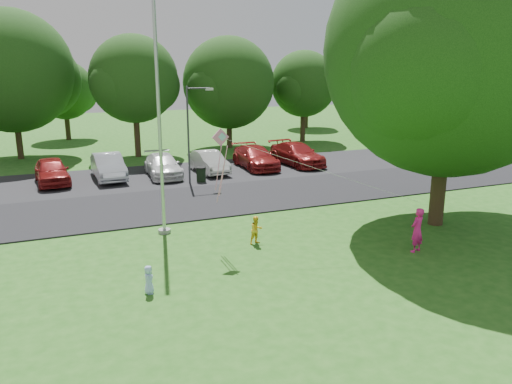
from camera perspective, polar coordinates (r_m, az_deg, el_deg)
name	(u,v)px	position (r m, az deg, el deg)	size (l,w,h in m)	color
ground	(298,264)	(17.27, 4.77, -8.26)	(120.00, 120.00, 0.00)	#245D18
park_road	(216,200)	(25.17, -4.54, -0.86)	(60.00, 6.00, 0.06)	black
parking_strip	(184,174)	(31.25, -8.21, 2.05)	(42.00, 7.00, 0.06)	black
flagpole	(160,130)	(19.69, -10.95, 6.93)	(0.50, 0.50, 10.00)	#B7BABF
street_lamp	(192,126)	(28.21, -7.35, 7.49)	(1.54, 0.20, 5.49)	#3F3F44
trash_can	(201,175)	(28.89, -6.29, 1.96)	(0.57, 0.57, 0.90)	black
big_tree	(450,58)	(21.63, 21.33, 14.10)	(10.49, 9.99, 12.15)	#332316
tree_row	(173,77)	(39.42, -9.44, 12.87)	(64.35, 11.94, 10.88)	#332316
horizon_trees	(176,89)	(49.42, -9.11, 11.52)	(77.46, 7.20, 7.02)	#332316
parked_cars	(195,162)	(31.27, -6.97, 3.47)	(17.59, 5.23, 1.48)	maroon
woman	(417,230)	(18.97, 17.94, -4.16)	(0.60, 0.40, 1.65)	#FF2191
child_yellow	(256,230)	(18.94, 0.05, -4.37)	(0.53, 0.41, 1.09)	yellow
child_blue	(149,280)	(15.34, -12.16, -9.77)	(0.43, 0.28, 0.88)	#A6C3FF
kite	(226,150)	(17.74, -3.49, 4.77)	(6.72, 3.31, 2.75)	pink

